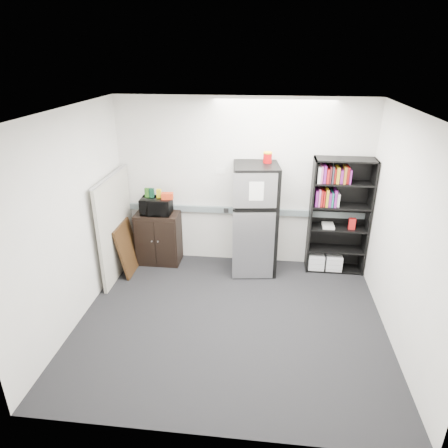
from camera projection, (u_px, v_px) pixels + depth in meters
The scene contains 18 objects.
floor at pixel (231, 321), 5.30m from camera, with size 4.00×4.00×0.00m, color black.
wall_back at pixel (242, 184), 6.36m from camera, with size 4.00×0.02×2.70m, color silver.
wall_right at pixel (405, 236), 4.56m from camera, with size 0.02×3.50×2.70m, color silver.
wall_left at pixel (72, 221), 4.98m from camera, with size 0.02×3.50×2.70m, color silver.
ceiling at pixel (232, 112), 4.23m from camera, with size 4.00×3.50×0.02m, color white.
electrical_raceway at pixel (241, 211), 6.51m from camera, with size 3.92×0.05×0.10m, color slate.
wall_note at pixel (220, 171), 6.32m from camera, with size 0.14×0.00×0.10m, color white.
bookshelf at pixel (338, 214), 6.19m from camera, with size 0.90×0.34×1.85m.
cubicle_partition at pixel (116, 226), 6.17m from camera, with size 0.06×1.30×1.62m.
cabinet at pixel (159, 238), 6.64m from camera, with size 0.70×0.47×0.88m.
microwave at pixel (156, 206), 6.40m from camera, with size 0.48×0.33×0.27m, color black.
snack_box_a at pixel (147, 193), 6.36m from camera, with size 0.07×0.05×0.15m, color #265919.
snack_box_b at pixel (152, 193), 6.35m from camera, with size 0.07×0.05×0.15m, color #0B3421.
snack_box_c at pixel (159, 193), 6.34m from camera, with size 0.07×0.05×0.14m, color gold.
snack_bag at pixel (167, 196), 6.29m from camera, with size 0.18×0.10×0.10m, color red.
refrigerator at pixel (255, 220), 6.23m from camera, with size 0.74×0.77×1.76m.
coffee_can at pixel (268, 157), 5.94m from camera, with size 0.13×0.13×0.18m.
framed_poster at pixel (128, 248), 6.36m from camera, with size 0.20×0.64×0.81m.
Camera 1 is at (0.41, -4.34, 3.29)m, focal length 32.00 mm.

